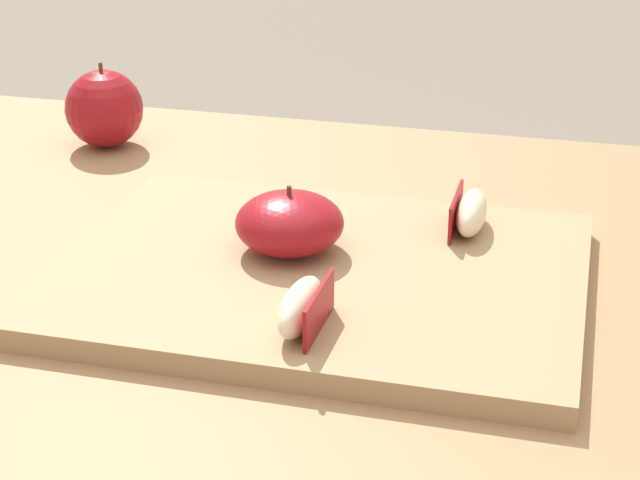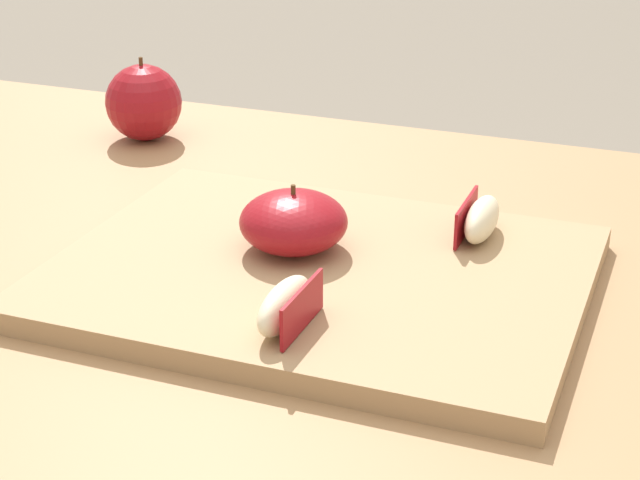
{
  "view_description": "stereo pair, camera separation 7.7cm",
  "coord_description": "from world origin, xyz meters",
  "views": [
    {
      "loc": [
        0.25,
        -0.69,
        1.09
      ],
      "look_at": [
        0.07,
        -0.01,
        0.77
      ],
      "focal_mm": 59.64,
      "sensor_mm": 36.0,
      "label": 1
    },
    {
      "loc": [
        0.32,
        -0.67,
        1.09
      ],
      "look_at": [
        0.07,
        -0.01,
        0.77
      ],
      "focal_mm": 59.64,
      "sensor_mm": 36.0,
      "label": 2
    }
  ],
  "objects": [
    {
      "name": "whole_apple_red_delicious",
      "position": [
        -0.22,
        0.25,
        0.78
      ],
      "size": [
        0.08,
        0.08,
        0.09
      ],
      "color": "maroon",
      "rests_on": "dining_table"
    },
    {
      "name": "apple_wedge_front",
      "position": [
        0.17,
        0.09,
        0.77
      ],
      "size": [
        0.03,
        0.07,
        0.03
      ],
      "color": "beige",
      "rests_on": "cutting_board"
    },
    {
      "name": "apple_wedge_near_knife",
      "position": [
        0.08,
        -0.1,
        0.77
      ],
      "size": [
        0.03,
        0.07,
        0.03
      ],
      "color": "beige",
      "rests_on": "cutting_board"
    },
    {
      "name": "cutting_board",
      "position": [
        0.07,
        -0.01,
        0.75
      ],
      "size": [
        0.38,
        0.3,
        0.02
      ],
      "color": "#A37F56",
      "rests_on": "dining_table"
    },
    {
      "name": "apple_half_skin_up",
      "position": [
        0.04,
        0.01,
        0.78
      ],
      "size": [
        0.08,
        0.08,
        0.05
      ],
      "color": "maroon",
      "rests_on": "cutting_board"
    },
    {
      "name": "dining_table",
      "position": [
        0.0,
        0.0,
        0.64
      ],
      "size": [
        1.45,
        0.77,
        0.74
      ],
      "color": "#9E754C",
      "rests_on": "ground_plane"
    }
  ]
}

